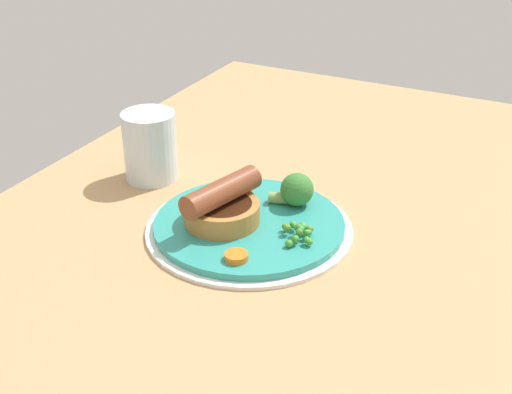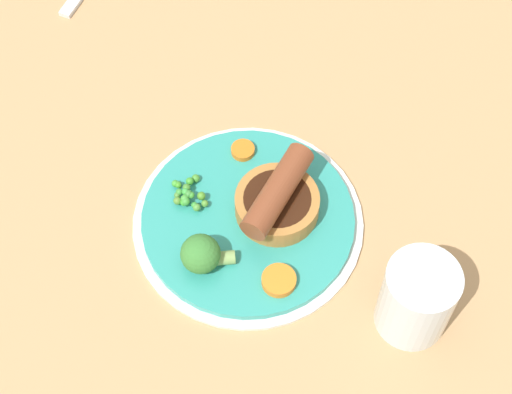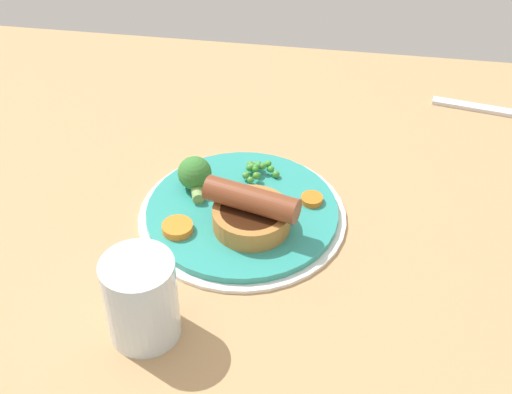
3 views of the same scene
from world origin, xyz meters
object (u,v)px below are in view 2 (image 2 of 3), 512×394
object	(u,v)px
pea_pile	(188,194)
carrot_slice_0	(243,150)
dinner_plate	(248,221)
broccoli_floret_far	(202,254)
carrot_slice_3	(279,280)
sausage_pudding	(277,200)
drinking_glass	(417,299)

from	to	relation	value
pea_pile	carrot_slice_0	bearing A→B (deg)	-30.58
dinner_plate	broccoli_floret_far	distance (cm)	7.94
dinner_plate	carrot_slice_3	bearing A→B (deg)	-143.76
dinner_plate	carrot_slice_0	size ratio (longest dim) A/B	9.45
sausage_pudding	broccoli_floret_far	world-z (taller)	sausage_pudding
carrot_slice_3	carrot_slice_0	bearing A→B (deg)	26.92
sausage_pudding	dinner_plate	bearing A→B (deg)	-45.73
broccoli_floret_far	carrot_slice_0	size ratio (longest dim) A/B	2.14
pea_pile	drinking_glass	size ratio (longest dim) A/B	0.48
dinner_plate	broccoli_floret_far	xyz separation A→B (cm)	(-6.59, 3.33, 2.90)
carrot_slice_3	broccoli_floret_far	bearing A→B (deg)	87.76
dinner_plate	pea_pile	size ratio (longest dim) A/B	5.45
carrot_slice_3	sausage_pudding	bearing A→B (deg)	14.24
sausage_pudding	carrot_slice_0	size ratio (longest dim) A/B	4.32
broccoli_floret_far	carrot_slice_3	size ratio (longest dim) A/B	1.58
dinner_plate	sausage_pudding	world-z (taller)	sausage_pudding
dinner_plate	carrot_slice_3	xyz separation A→B (cm)	(-6.92, -5.07, 1.33)
dinner_plate	pea_pile	xyz separation A→B (cm)	(0.84, 7.10, 1.76)
sausage_pudding	drinking_glass	distance (cm)	18.52
pea_pile	carrot_slice_3	size ratio (longest dim) A/B	1.28
pea_pile	broccoli_floret_far	size ratio (longest dim) A/B	0.81
broccoli_floret_far	carrot_slice_3	xyz separation A→B (cm)	(-0.33, -8.41, -1.57)
sausage_pudding	pea_pile	world-z (taller)	sausage_pudding
pea_pile	drinking_glass	world-z (taller)	drinking_glass
pea_pile	broccoli_floret_far	bearing A→B (deg)	-153.11
dinner_plate	broccoli_floret_far	bearing A→B (deg)	153.16
pea_pile	carrot_slice_3	bearing A→B (deg)	-122.51
dinner_plate	drinking_glass	bearing A→B (deg)	-110.11
broccoli_floret_far	carrot_slice_0	distance (cm)	15.04
pea_pile	carrot_slice_3	xyz separation A→B (cm)	(-7.76, -12.18, -0.44)
dinner_plate	carrot_slice_0	xyz separation A→B (cm)	(8.34, 2.67, 1.23)
sausage_pudding	pea_pile	size ratio (longest dim) A/B	2.49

